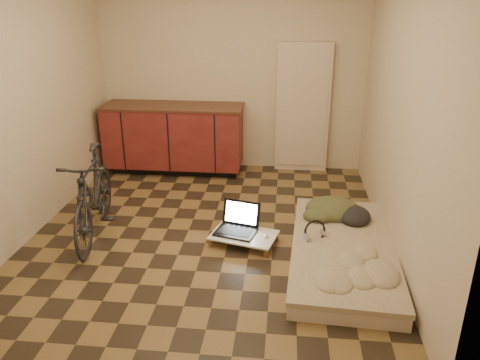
# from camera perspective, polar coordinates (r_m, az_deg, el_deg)

# --- Properties ---
(room_shell) EXTENTS (3.50, 4.00, 2.60)m
(room_shell) POSITION_cam_1_polar(r_m,az_deg,el_deg) (4.38, -4.14, 8.98)
(room_shell) COLOR brown
(room_shell) RESTS_ON ground
(cabinets) EXTENTS (1.84, 0.62, 0.91)m
(cabinets) POSITION_cam_1_polar(r_m,az_deg,el_deg) (6.36, -8.03, 5.13)
(cabinets) COLOR black
(cabinets) RESTS_ON ground
(appliance_panel) EXTENTS (0.70, 0.10, 1.70)m
(appliance_panel) POSITION_cam_1_polar(r_m,az_deg,el_deg) (6.31, 7.65, 8.63)
(appliance_panel) COLOR beige
(appliance_panel) RESTS_ON ground
(bicycle) EXTENTS (0.69, 1.56, 0.97)m
(bicycle) POSITION_cam_1_polar(r_m,az_deg,el_deg) (4.76, -17.53, -1.22)
(bicycle) COLOR black
(bicycle) RESTS_ON ground
(futon) EXTENTS (1.03, 1.96, 0.16)m
(futon) POSITION_cam_1_polar(r_m,az_deg,el_deg) (4.40, 12.43, -8.51)
(futon) COLOR beige
(futon) RESTS_ON ground
(clothing_pile) EXTENTS (0.62, 0.52, 0.24)m
(clothing_pile) POSITION_cam_1_polar(r_m,az_deg,el_deg) (4.84, 11.92, -2.94)
(clothing_pile) COLOR #3F4327
(clothing_pile) RESTS_ON futon
(headphones) EXTENTS (0.30, 0.29, 0.16)m
(headphones) POSITION_cam_1_polar(r_m,az_deg,el_deg) (4.38, 9.13, -6.06)
(headphones) COLOR black
(headphones) RESTS_ON futon
(lap_desk) EXTENTS (0.69, 0.54, 0.10)m
(lap_desk) POSITION_cam_1_polar(r_m,az_deg,el_deg) (4.56, 0.49, -6.76)
(lap_desk) COLOR brown
(lap_desk) RESTS_ON ground
(laptop) EXTENTS (0.45, 0.42, 0.26)m
(laptop) POSITION_cam_1_polar(r_m,az_deg,el_deg) (4.59, -0.32, -5.58)
(laptop) COLOR black
(laptop) RESTS_ON lap_desk
(mouse) EXTENTS (0.06, 0.09, 0.03)m
(mouse) POSITION_cam_1_polar(r_m,az_deg,el_deg) (4.50, 3.16, -6.77)
(mouse) COLOR white
(mouse) RESTS_ON lap_desk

